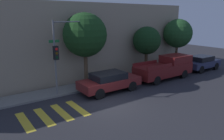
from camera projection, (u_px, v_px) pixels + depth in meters
ground_plane at (109, 105)px, 13.53m from camera, size 60.00×60.00×0.00m
sidewalk at (79, 87)px, 16.78m from camera, size 26.00×1.86×0.14m
building_row at (55, 41)px, 19.45m from camera, size 26.00×6.00×6.49m
crosswalk at (53, 114)px, 12.30m from camera, size 3.51×2.60×0.00m
traffic_light_pole at (62, 46)px, 14.54m from camera, size 2.60×0.56×5.17m
sedan_near_corner at (109, 81)px, 15.82m from camera, size 4.57×1.89×1.45m
pickup_truck at (166, 67)px, 19.18m from camera, size 5.62×1.97×1.97m
sedan_middle at (202, 62)px, 22.28m from camera, size 4.21×1.82×1.47m
tree_near_corner at (85, 35)px, 16.47m from camera, size 3.35×3.35×5.68m
tree_midblock at (147, 41)px, 20.32m from camera, size 2.60×2.60×4.48m
tree_far_end at (178, 34)px, 22.69m from camera, size 2.97×2.97×5.12m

